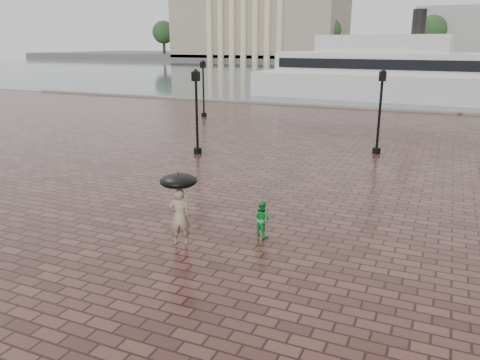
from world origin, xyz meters
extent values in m
plane|color=#351C18|center=(0.00, 0.00, 0.00)|extent=(300.00, 300.00, 0.00)
plane|color=#454E54|center=(0.00, 92.00, 0.00)|extent=(240.00, 240.00, 0.00)
cube|color=slate|center=(0.00, 32.00, 0.00)|extent=(80.00, 0.60, 0.30)
cube|color=#4C4C47|center=(0.00, 160.00, 1.00)|extent=(300.00, 60.00, 2.00)
cube|color=gray|center=(-55.00, 145.00, 12.00)|extent=(55.00, 30.00, 22.00)
cube|color=#989590|center=(10.00, 150.00, 9.00)|extent=(30.00, 22.00, 14.00)
cylinder|color=#2D2119|center=(-90.00, 138.00, 4.00)|extent=(1.00, 1.00, 8.00)
sphere|color=#1C3A1A|center=(-90.00, 138.00, 9.50)|extent=(8.00, 8.00, 8.00)
cylinder|color=#2D2119|center=(-60.00, 138.00, 4.00)|extent=(1.00, 1.00, 8.00)
sphere|color=#1C3A1A|center=(-60.00, 138.00, 9.50)|extent=(8.00, 8.00, 8.00)
cylinder|color=#2D2119|center=(-30.00, 138.00, 4.00)|extent=(1.00, 1.00, 8.00)
sphere|color=#1C3A1A|center=(-30.00, 138.00, 9.50)|extent=(8.00, 8.00, 8.00)
cylinder|color=#2D2119|center=(0.00, 138.00, 4.00)|extent=(1.00, 1.00, 8.00)
sphere|color=#1C3A1A|center=(0.00, 138.00, 9.50)|extent=(8.00, 8.00, 8.00)
cylinder|color=black|center=(-6.00, 10.00, 0.15)|extent=(0.44, 0.44, 0.30)
cylinder|color=black|center=(-6.00, 10.00, 2.00)|extent=(0.14, 0.14, 4.00)
cube|color=black|center=(-6.00, 10.00, 4.15)|extent=(0.35, 0.35, 0.50)
sphere|color=beige|center=(-6.00, 10.00, 4.15)|extent=(0.28, 0.28, 0.28)
cylinder|color=black|center=(3.00, 14.00, 0.15)|extent=(0.44, 0.44, 0.30)
cylinder|color=black|center=(3.00, 14.00, 2.00)|extent=(0.14, 0.14, 4.00)
cube|color=black|center=(3.00, 14.00, 4.15)|extent=(0.35, 0.35, 0.50)
sphere|color=beige|center=(3.00, 14.00, 4.15)|extent=(0.28, 0.28, 0.28)
cylinder|color=black|center=(-12.00, 22.00, 0.15)|extent=(0.44, 0.44, 0.30)
cylinder|color=black|center=(-12.00, 22.00, 2.00)|extent=(0.14, 0.14, 4.00)
cube|color=black|center=(-12.00, 22.00, 4.15)|extent=(0.35, 0.35, 0.50)
sphere|color=beige|center=(-12.00, 22.00, 4.15)|extent=(0.28, 0.28, 0.28)
imported|color=gray|center=(-0.64, -0.82, 0.88)|extent=(0.76, 0.65, 1.75)
imported|color=green|center=(1.38, 0.73, 0.58)|extent=(0.69, 0.63, 1.15)
cube|color=silver|center=(-0.54, 40.56, 1.33)|extent=(28.05, 8.50, 2.66)
cube|color=silver|center=(-0.54, 40.56, 3.76)|extent=(22.47, 7.24, 2.21)
cube|color=silver|center=(-0.54, 40.56, 5.75)|extent=(13.59, 5.98, 1.77)
cylinder|color=black|center=(2.77, 40.33, 7.75)|extent=(1.33, 1.33, 2.66)
cube|color=black|center=(-0.74, 37.63, 3.76)|extent=(20.98, 1.52, 1.00)
cube|color=black|center=(-0.34, 43.48, 3.76)|extent=(20.98, 1.52, 1.00)
cylinder|color=black|center=(-0.64, -0.82, 1.49)|extent=(0.02, 0.02, 0.95)
ellipsoid|color=black|center=(-0.64, -0.82, 1.98)|extent=(1.10, 1.10, 0.39)
camera|label=1|loc=(6.26, -12.03, 5.84)|focal=35.00mm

